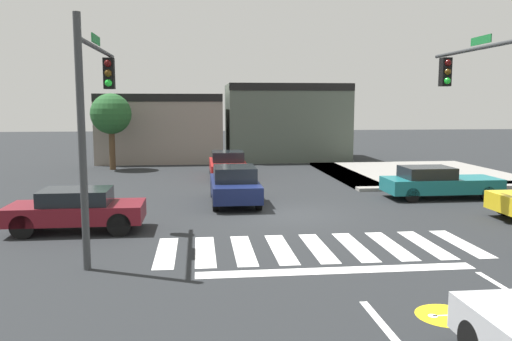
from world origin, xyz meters
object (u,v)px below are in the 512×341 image
at_px(roadside_tree, 111,115).
at_px(car_maroon, 77,209).
at_px(car_red, 228,164).
at_px(car_teal, 438,182).
at_px(car_navy, 234,185).
at_px(traffic_signal_southwest, 95,99).
at_px(traffic_signal_southeast, 485,97).

bearing_deg(roadside_tree, car_maroon, -84.94).
xyz_separation_m(car_red, roadside_tree, (-6.81, 4.13, 2.65)).
xyz_separation_m(car_maroon, car_teal, (13.92, 4.30, -0.03)).
height_order(car_navy, roadside_tree, roadside_tree).
height_order(traffic_signal_southwest, car_maroon, traffic_signal_southwest).
relative_size(traffic_signal_southeast, car_navy, 1.38).
distance_m(traffic_signal_southwest, car_navy, 8.22).
bearing_deg(roadside_tree, car_navy, -60.38).
bearing_deg(car_red, traffic_signal_southwest, -17.28).
bearing_deg(car_navy, roadside_tree, -150.38).
relative_size(car_red, car_teal, 0.98).
distance_m(traffic_signal_southwest, traffic_signal_southeast, 11.03).
xyz_separation_m(car_navy, car_maroon, (-5.25, -4.11, -0.05)).
xyz_separation_m(traffic_signal_southeast, car_maroon, (-12.14, 2.08, -3.47)).
distance_m(car_navy, roadside_tree, 13.70).
bearing_deg(traffic_signal_southeast, car_navy, 48.10).
bearing_deg(car_red, car_teal, 49.13).
relative_size(car_maroon, car_teal, 0.86).
distance_m(car_maroon, car_red, 12.86).
bearing_deg(traffic_signal_southwest, car_maroon, 27.23).
bearing_deg(car_maroon, traffic_signal_southwest, 117.23).
bearing_deg(car_navy, traffic_signal_southwest, -33.50).
xyz_separation_m(traffic_signal_southwest, car_teal, (12.82, 6.46, -3.44)).
bearing_deg(traffic_signal_southeast, roadside_tree, 37.14).
distance_m(car_navy, car_maroon, 6.66).
bearing_deg(car_teal, traffic_signal_southeast, -105.62).
distance_m(car_navy, car_teal, 8.68).
height_order(car_maroon, car_teal, car_teal).
xyz_separation_m(traffic_signal_southwest, traffic_signal_southeast, (11.03, 0.08, 0.07)).
xyz_separation_m(traffic_signal_southwest, roadside_tree, (-2.51, 17.95, -0.76)).
bearing_deg(roadside_tree, traffic_signal_southeast, -52.86).
bearing_deg(traffic_signal_southeast, car_red, 26.09).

